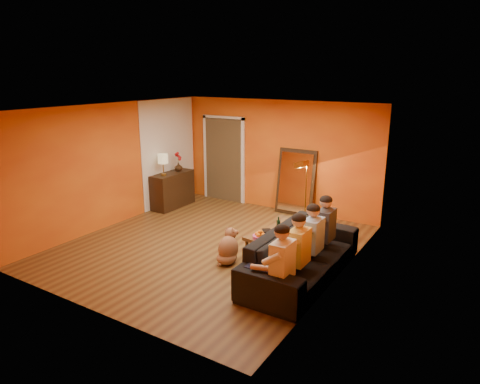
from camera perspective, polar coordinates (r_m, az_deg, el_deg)
The scene contains 27 objects.
room_shell at distance 8.15m, azimuth -2.58°, elevation 2.17°, with size 5.00×5.50×2.60m.
white_accent at distance 10.71m, azimuth -9.47°, elevation 5.24°, with size 0.02×1.90×2.58m, color white.
doorway_recess at distance 11.02m, azimuth -1.82°, elevation 4.40°, with size 1.06×0.30×2.10m, color #3F2D19.
door_jamb_left at distance 11.24m, azimuth -4.59°, elevation 4.59°, with size 0.08×0.06×2.20m, color white.
door_jamb_right at distance 10.62m, azimuth 0.39°, elevation 3.98°, with size 0.08×0.06×2.20m, color white.
door_header at distance 10.76m, azimuth -2.23°, elevation 9.89°, with size 1.22×0.06×0.08m, color white.
mirror_frame at distance 9.94m, azimuth 7.46°, elevation 1.32°, with size 0.92×0.06×1.52m, color #311E10.
mirror_glass at distance 9.91m, azimuth 7.36°, elevation 1.28°, with size 0.78×0.02×1.36m, color white.
sideboard at distance 10.60m, azimuth -8.96°, elevation 0.30°, with size 0.44×1.18×0.85m, color #311E10.
table_lamp at distance 10.22m, azimuth -10.21°, elevation 3.59°, with size 0.24×0.24×0.51m, color beige, non-canonical shape.
sofa at distance 6.99m, azimuth 8.31°, elevation -8.23°, with size 1.03×2.64×0.77m, color black.
coffee_table at distance 7.87m, azimuth 4.91°, elevation -6.73°, with size 0.62×1.22×0.42m, color brown, non-canonical shape.
floor_lamp at distance 8.97m, azimuth 8.76°, elevation -0.56°, with size 0.30×0.24×1.44m, color #B18A34, non-canonical shape.
dog at distance 7.43m, azimuth -1.58°, elevation -7.19°, with size 0.34×0.53×0.63m, color #8E5D40, non-canonical shape.
person_far_left at distance 6.02m, azimuth 5.66°, elevation -9.89°, with size 0.70×0.44×1.22m, color white, non-canonical shape.
person_mid_left at distance 6.48m, azimuth 7.84°, elevation -8.06°, with size 0.70×0.44×1.22m, color #E7B94D, non-canonical shape.
person_mid_right at distance 6.95m, azimuth 9.71°, elevation -6.46°, with size 0.70×0.44×1.22m, color #98B9EC, non-canonical shape.
person_far_right at distance 7.43m, azimuth 11.32°, elevation -5.06°, with size 0.70×0.44×1.22m, color #343439, non-canonical shape.
fruit_bowl at distance 7.43m, azimuth 2.69°, elevation -5.65°, with size 0.26×0.26×0.16m, color #CB4794, non-canonical shape.
wine_bottle at distance 7.67m, azimuth 5.14°, elevation -4.40°, with size 0.07×0.07×0.31m, color black.
tumbler at distance 7.82m, azimuth 6.14°, elevation -4.86°, with size 0.10×0.10×0.10m, color #B27F3F.
laptop at distance 8.01m, azimuth 7.24°, elevation -4.68°, with size 0.31×0.20×0.02m, color black.
book_lower at distance 7.70m, azimuth 3.07°, elevation -5.43°, with size 0.19×0.25×0.02m, color #311E10.
book_mid at distance 7.69m, azimuth 3.18°, elevation -5.28°, with size 0.16×0.22×0.02m, color #A81318.
book_upper at distance 7.67m, azimuth 3.04°, elevation -5.19°, with size 0.15×0.20×0.02m, color black.
vase at distance 10.66m, azimuth -8.21°, elevation 3.34°, with size 0.20×0.20×0.21m, color #311E10.
flowers at distance 10.61m, azimuth -8.26°, elevation 4.69°, with size 0.17×0.17×0.48m, color #A81318, non-canonical shape.
Camera 1 is at (4.47, -6.17, 3.20)m, focal length 32.00 mm.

